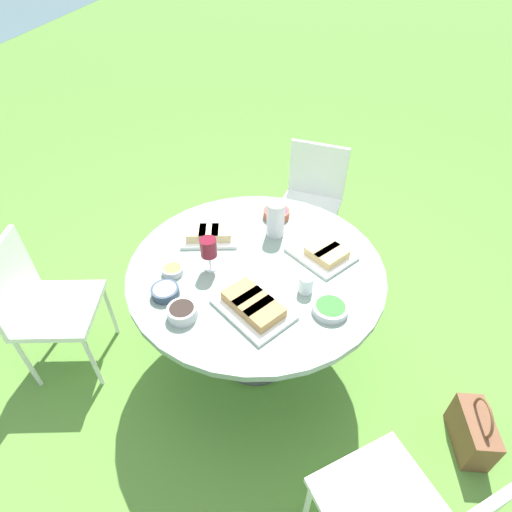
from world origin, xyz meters
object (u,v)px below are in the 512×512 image
object	(u,v)px
dining_table	(256,279)
chair_near_right	(312,195)
water_pitcher	(276,219)
wine_glass	(209,248)
handbag	(472,431)
chair_far_back	(41,301)

from	to	relation	value
dining_table	chair_near_right	size ratio (longest dim) A/B	1.50
dining_table	water_pitcher	distance (m)	0.35
wine_glass	handbag	xyz separation A→B (m)	(-0.45, -1.39, -0.78)
chair_far_back	handbag	xyz separation A→B (m)	(-0.38, -2.35, -0.40)
chair_far_back	dining_table	bearing A→B (deg)	-84.78
water_pitcher	chair_near_right	bearing A→B (deg)	-17.35
wine_glass	chair_near_right	bearing A→B (deg)	-26.79
water_pitcher	handbag	size ratio (longest dim) A/B	0.56
chair_near_right	chair_far_back	bearing A→B (deg)	128.14
water_pitcher	wine_glass	world-z (taller)	water_pitcher
chair_far_back	wine_glass	xyz separation A→B (m)	(0.06, -0.96, 0.38)
handbag	water_pitcher	bearing A→B (deg)	54.52
chair_near_right	water_pitcher	bearing A→B (deg)	162.65
dining_table	water_pitcher	size ratio (longest dim) A/B	6.47
water_pitcher	handbag	bearing A→B (deg)	-125.48
chair_near_right	handbag	world-z (taller)	chair_near_right
water_pitcher	wine_glass	xyz separation A→B (m)	(-0.32, 0.32, 0.03)
dining_table	chair_near_right	distance (m)	1.17
chair_near_right	wine_glass	xyz separation A→B (m)	(-1.15, 0.58, 0.38)
chair_near_right	wine_glass	size ratio (longest dim) A/B	4.65
handbag	wine_glass	bearing A→B (deg)	72.23
dining_table	chair_near_right	xyz separation A→B (m)	(1.11, -0.35, -0.15)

